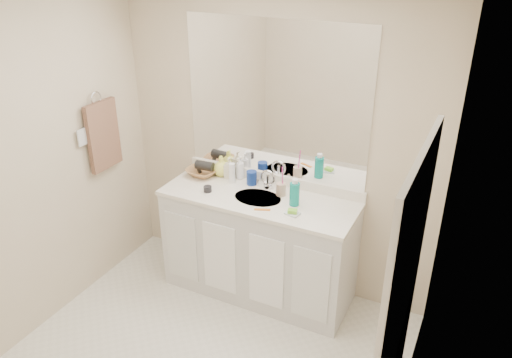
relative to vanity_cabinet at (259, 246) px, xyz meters
name	(u,v)px	position (x,y,z in m)	size (l,w,h in m)	color
ceiling	(163,0)	(0.00, -1.02, 1.97)	(2.60, 2.60, 0.02)	white
wall_back	(275,145)	(0.00, 0.28, 0.77)	(2.60, 0.02, 2.40)	beige
wall_left	(19,178)	(-1.30, -1.02, 0.77)	(0.02, 2.60, 2.40)	beige
wall_right	(413,286)	(1.30, -1.02, 0.77)	(0.02, 2.60, 2.40)	beige
vanity_cabinet	(259,246)	(0.00, 0.00, 0.00)	(1.50, 0.55, 0.85)	silver
countertop	(259,198)	(0.00, 0.00, 0.44)	(1.52, 0.57, 0.03)	white
backsplash	(273,178)	(0.00, 0.26, 0.50)	(1.52, 0.03, 0.08)	white
sink_basin	(258,199)	(0.00, -0.02, 0.44)	(0.37, 0.37, 0.02)	#BEB2A6
faucet	(268,182)	(0.00, 0.16, 0.51)	(0.02, 0.02, 0.11)	silver
mirror	(275,101)	(0.00, 0.27, 1.14)	(1.48, 0.01, 1.20)	white
blue_mug	(252,178)	(-0.14, 0.16, 0.51)	(0.08, 0.08, 0.11)	navy
tan_cup	(281,189)	(0.14, 0.10, 0.50)	(0.07, 0.07, 0.10)	#CEAB91
toothbrush	(283,178)	(0.15, 0.10, 0.60)	(0.01, 0.01, 0.19)	#F741A7
mouthwash_bottle	(295,194)	(0.29, 0.00, 0.54)	(0.07, 0.07, 0.18)	#0C9285
soap_dish	(292,213)	(0.33, -0.14, 0.46)	(0.10, 0.08, 0.01)	silver
green_soap	(292,211)	(0.33, -0.14, 0.48)	(0.07, 0.05, 0.02)	#84D433
orange_comb	(262,210)	(0.11, -0.18, 0.46)	(0.12, 0.02, 0.00)	orange
dark_jar	(208,189)	(-0.39, -0.10, 0.48)	(0.06, 0.06, 0.04)	black
extra_white_bottle	(232,173)	(-0.30, 0.12, 0.54)	(0.05, 0.05, 0.17)	white
soap_bottle_white	(240,168)	(-0.28, 0.22, 0.55)	(0.07, 0.07, 0.19)	white
soap_bottle_cream	(230,168)	(-0.36, 0.19, 0.54)	(0.08, 0.08, 0.18)	beige
soap_bottle_yellow	(221,166)	(-0.44, 0.20, 0.54)	(0.13, 0.13, 0.17)	#F6F860
wicker_basket	(203,172)	(-0.58, 0.13, 0.49)	(0.26, 0.26, 0.06)	#A36F42
hair_dryer	(205,166)	(-0.56, 0.13, 0.54)	(0.08, 0.08, 0.15)	black
towel_ring	(96,98)	(-1.27, -0.25, 1.12)	(0.11, 0.11, 0.01)	silver
hand_towel	(103,135)	(-1.25, -0.25, 0.82)	(0.04, 0.32, 0.55)	brown
switch_plate	(82,137)	(-1.27, -0.45, 0.88)	(0.01, 0.09, 0.13)	silver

